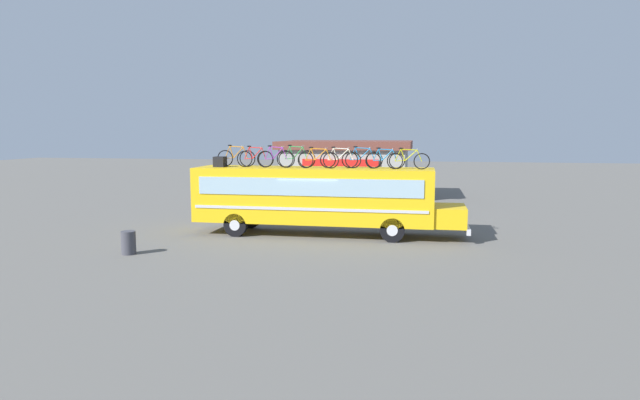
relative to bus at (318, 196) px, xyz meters
The scene contains 14 objects.
ground_plane 1.69m from the bus, behind, with size 120.00×120.00×0.00m, color #605E59.
bus is the anchor object (origin of this frame).
luggage_bag_1 4.59m from the bus, behind, with size 0.48×0.49×0.45m, color black.
rooftop_bicycle_1 4.06m from the bus, behind, with size 1.75×0.44×0.96m.
rooftop_bicycle_2 3.22m from the bus, behind, with size 1.66×0.44×0.93m.
rooftop_bicycle_3 2.44m from the bus, behind, with size 1.68×0.44×0.96m.
rooftop_bicycle_4 1.89m from the bus, behind, with size 1.70×0.44×0.98m.
rooftop_bicycle_5 1.61m from the bus, 82.13° to the right, with size 1.77×0.44×0.90m.
rooftop_bicycle_6 1.85m from the bus, ahead, with size 1.76×0.44×0.91m.
rooftop_bicycle_7 2.44m from the bus, ahead, with size 1.74×0.44×0.93m.
rooftop_bicycle_8 3.23m from the bus, ahead, with size 1.65×0.44×0.88m.
rooftop_bicycle_9 4.09m from the bus, ahead, with size 1.75×0.44×0.89m.
roadside_building 14.20m from the bus, 92.89° to the left, with size 8.67×6.69×3.79m.
trash_bin 7.93m from the bus, 140.64° to the right, with size 0.51×0.51×0.85m, color #3F3F47.
Camera 1 is at (4.57, -22.70, 4.42)m, focal length 30.56 mm.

